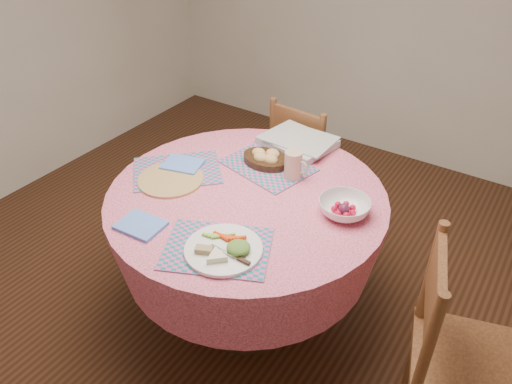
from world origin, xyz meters
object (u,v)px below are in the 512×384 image
at_px(dining_table, 247,228).
at_px(dinner_plate, 224,249).
at_px(chair_back, 306,163).
at_px(wicker_trivet, 171,179).
at_px(bread_bowl, 266,158).
at_px(fruit_bowl, 344,208).
at_px(chair_right, 456,354).
at_px(latte_mug, 294,165).

bearing_deg(dining_table, dinner_plate, -67.78).
xyz_separation_m(chair_back, dinner_plate, (0.28, -1.19, 0.32)).
xyz_separation_m(wicker_trivet, bread_bowl, (0.28, 0.36, 0.03)).
relative_size(dining_table, fruit_bowl, 4.57).
xyz_separation_m(chair_right, latte_mug, (-0.89, 0.33, 0.34)).
bearing_deg(latte_mug, dinner_plate, -85.72).
distance_m(chair_right, chair_back, 1.46).
bearing_deg(chair_right, wicker_trivet, 73.72).
relative_size(chair_right, chair_back, 1.08).
xyz_separation_m(wicker_trivet, fruit_bowl, (0.77, 0.21, 0.03)).
xyz_separation_m(chair_right, wicker_trivet, (-1.35, 0.00, 0.27)).
distance_m(chair_back, wicker_trivet, 1.00).
bearing_deg(latte_mug, chair_right, -20.16).
xyz_separation_m(chair_right, dinner_plate, (-0.85, -0.26, 0.29)).
xyz_separation_m(dining_table, wicker_trivet, (-0.35, -0.10, 0.20)).
relative_size(wicker_trivet, latte_mug, 2.28).
bearing_deg(dinner_plate, fruit_bowl, 60.33).
distance_m(chair_right, latte_mug, 1.01).
bearing_deg(chair_back, dinner_plate, 108.28).
bearing_deg(chair_back, fruit_bowl, 132.44).
relative_size(dinner_plate, bread_bowl, 1.29).
bearing_deg(bread_bowl, latte_mug, -11.66).
distance_m(wicker_trivet, fruit_bowl, 0.80).
xyz_separation_m(chair_back, wicker_trivet, (-0.22, -0.92, 0.31)).
relative_size(chair_back, wicker_trivet, 2.88).
bearing_deg(dinner_plate, latte_mug, 94.28).
height_order(chair_back, latte_mug, latte_mug).
relative_size(chair_right, wicker_trivet, 3.10).
bearing_deg(dinner_plate, chair_right, 17.28).
height_order(dining_table, wicker_trivet, wicker_trivet).
xyz_separation_m(chair_back, bread_bowl, (0.07, -0.56, 0.33)).
distance_m(chair_right, dinner_plate, 0.93).
xyz_separation_m(wicker_trivet, dinner_plate, (0.50, -0.26, 0.01)).
distance_m(dining_table, latte_mug, 0.36).
bearing_deg(latte_mug, fruit_bowl, -21.03).
height_order(chair_right, fruit_bowl, chair_right).
distance_m(chair_back, dinner_plate, 1.26).
bearing_deg(chair_back, wicker_trivet, 81.63).
bearing_deg(dinner_plate, chair_back, 103.48).
bearing_deg(fruit_bowl, dinner_plate, -119.67).
distance_m(chair_right, bread_bowl, 1.16).
bearing_deg(wicker_trivet, chair_back, 76.83).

